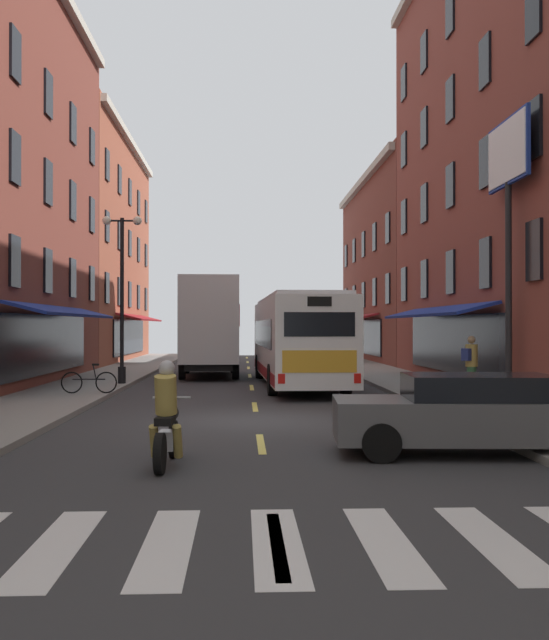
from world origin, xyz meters
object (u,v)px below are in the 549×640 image
bicycle_near (89,381)px  transit_bus (297,339)px  street_lamp_twin (122,291)px  billboard_sign (508,183)px  motorcycle_rider (167,421)px  sedan_mid (471,413)px  box_truck (210,328)px  sedan_near (216,352)px  pedestrian_near (471,364)px

bicycle_near → transit_bus: bearing=33.2°
transit_bus → street_lamp_twin: 6.61m
transit_bus → bicycle_near: 8.13m
billboard_sign → transit_bus: billboard_sign is taller
motorcycle_rider → sedan_mid: bearing=9.6°
sedan_mid → motorcycle_rider: 5.16m
bicycle_near → sedan_mid: bearing=-51.1°
box_truck → sedan_near: (-0.13, 11.59, -1.42)m
bicycle_near → pedestrian_near: (11.49, -1.25, 0.58)m
sedan_mid → bicycle_near: sedan_mid is taller
motorcycle_rider → bicycle_near: (-3.51, 11.53, -0.21)m
transit_bus → sedan_mid: (1.87, -15.07, -1.01)m
billboard_sign → sedan_mid: billboard_sign is taller
pedestrian_near → bicycle_near: bearing=-130.0°
transit_bus → street_lamp_twin: bearing=-177.0°
billboard_sign → sedan_near: bearing=110.5°
motorcycle_rider → bicycle_near: bearing=106.9°
box_truck → sedan_mid: (5.31, -20.24, -1.42)m
motorcycle_rider → pedestrian_near: 13.02m
street_lamp_twin → motorcycle_rider: bearing=-78.6°
sedan_mid → pedestrian_near: bearing=72.9°
sedan_mid → pedestrian_near: (2.90, 9.41, 0.38)m
box_truck → sedan_mid: bearing=-75.3°
sedan_near → motorcycle_rider: motorcycle_rider is taller
billboard_sign → pedestrian_near: size_ratio=4.43×
billboard_sign → bicycle_near: bearing=167.2°
motorcycle_rider → box_truck: bearing=90.6°
box_truck → bicycle_near: size_ratio=4.42×
motorcycle_rider → street_lamp_twin: bearing=101.4°
sedan_near → pedestrian_near: pedestrian_near is taller
transit_bus → sedan_mid: transit_bus is taller
billboard_sign → sedan_mid: size_ratio=1.68×
transit_bus → box_truck: bearing=123.7°
transit_bus → sedan_mid: 15.22m
transit_bus → sedan_mid: bearing=-82.9°
bicycle_near → street_lamp_twin: street_lamp_twin is taller
sedan_near → bicycle_near: 21.39m
billboard_sign → pedestrian_near: billboard_sign is taller
billboard_sign → motorcycle_rider: bearing=-134.4°
transit_bus → sedan_near: transit_bus is taller
billboard_sign → box_truck: bearing=125.5°
sedan_mid → transit_bus: bearing=97.1°
sedan_mid → motorcycle_rider: (-5.09, -0.86, 0.00)m
billboard_sign → sedan_mid: 10.24m
transit_bus → street_lamp_twin: size_ratio=2.08×
sedan_near → motorcycle_rider: bearing=-89.4°
billboard_sign → box_truck: 15.68m
sedan_mid → pedestrian_near: 9.85m
sedan_near → sedan_mid: (5.44, -31.82, 0.00)m
billboard_sign → box_truck: size_ratio=1.03×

